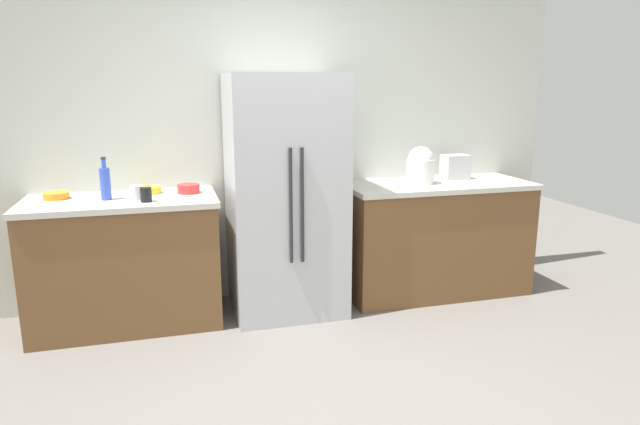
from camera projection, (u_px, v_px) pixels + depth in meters
name	position (u px, v px, depth m)	size (l,w,h in m)	color
ground_plane	(341.00, 414.00, 2.92)	(9.73, 9.73, 0.00)	slate
kitchen_back_panel	(269.00, 135.00, 4.42)	(4.87, 0.10, 2.62)	silver
counter_left	(125.00, 262.00, 3.95)	(1.31, 0.68, 0.93)	brown
counter_right	(435.00, 237.00, 4.59)	(1.52, 0.68, 0.93)	brown
refrigerator	(285.00, 196.00, 4.13)	(0.82, 0.73, 1.78)	#B7BABF
toaster	(455.00, 167.00, 4.65)	(0.21, 0.16, 0.20)	silver
rice_cooker	(420.00, 166.00, 4.41)	(0.22, 0.22, 0.30)	white
bottle_a	(105.00, 183.00, 3.78)	(0.07, 0.07, 0.29)	blue
cup_a	(146.00, 195.00, 3.73)	(0.07, 0.07, 0.10)	black
cup_b	(136.00, 193.00, 3.80)	(0.07, 0.07, 0.10)	white
bowl_a	(189.00, 189.00, 4.04)	(0.16, 0.16, 0.06)	red
bowl_b	(149.00, 190.00, 4.04)	(0.17, 0.17, 0.05)	yellow
bowl_c	(56.00, 196.00, 3.83)	(0.17, 0.17, 0.05)	orange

